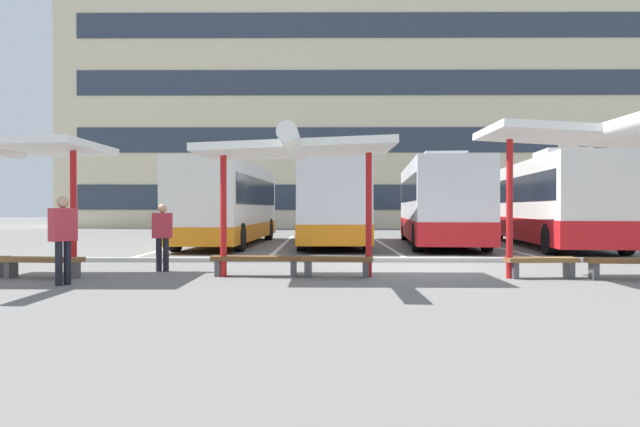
% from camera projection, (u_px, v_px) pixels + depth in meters
% --- Properties ---
extents(ground_plane, '(160.00, 160.00, 0.00)m').
position_uv_depth(ground_plane, '(422.00, 268.00, 14.84)').
color(ground_plane, slate).
extents(terminal_building, '(44.83, 13.40, 23.76)m').
position_uv_depth(terminal_building, '(354.00, 102.00, 49.76)').
color(terminal_building, beige).
rests_on(terminal_building, ground).
extents(coach_bus_0, '(2.94, 10.79, 3.62)m').
position_uv_depth(coach_bus_0, '(229.00, 204.00, 24.20)').
color(coach_bus_0, silver).
rests_on(coach_bus_0, ground).
extents(coach_bus_1, '(2.66, 10.38, 3.72)m').
position_uv_depth(coach_bus_1, '(332.00, 203.00, 24.28)').
color(coach_bus_1, silver).
rests_on(coach_bus_1, ground).
extents(coach_bus_2, '(3.49, 10.97, 3.62)m').
position_uv_depth(coach_bus_2, '(439.00, 204.00, 24.03)').
color(coach_bus_2, silver).
rests_on(coach_bus_2, ground).
extents(coach_bus_3, '(3.81, 12.04, 3.65)m').
position_uv_depth(coach_bus_3, '(550.00, 204.00, 23.27)').
color(coach_bus_3, silver).
rests_on(coach_bus_3, ground).
extents(lane_stripe_0, '(0.16, 14.00, 0.01)m').
position_uv_depth(lane_stripe_0, '(183.00, 244.00, 24.54)').
color(lane_stripe_0, white).
rests_on(lane_stripe_0, ground).
extents(lane_stripe_1, '(0.16, 14.00, 0.01)m').
position_uv_depth(lane_stripe_1, '(283.00, 244.00, 24.51)').
color(lane_stripe_1, white).
rests_on(lane_stripe_1, ground).
extents(lane_stripe_2, '(0.16, 14.00, 0.01)m').
position_uv_depth(lane_stripe_2, '(384.00, 244.00, 24.48)').
color(lane_stripe_2, white).
rests_on(lane_stripe_2, ground).
extents(lane_stripe_3, '(0.16, 14.00, 0.01)m').
position_uv_depth(lane_stripe_3, '(484.00, 244.00, 24.46)').
color(lane_stripe_3, white).
rests_on(lane_stripe_3, ground).
extents(lane_stripe_4, '(0.16, 14.00, 0.01)m').
position_uv_depth(lane_stripe_4, '(585.00, 244.00, 24.43)').
color(lane_stripe_4, white).
rests_on(lane_stripe_4, ground).
extents(bench_1, '(1.78, 0.59, 0.45)m').
position_uv_depth(bench_1, '(43.00, 262.00, 12.80)').
color(bench_1, brown).
rests_on(bench_1, ground).
extents(waiting_shelter_1, '(4.22, 4.62, 2.99)m').
position_uv_depth(waiting_shelter_1, '(295.00, 151.00, 12.74)').
color(waiting_shelter_1, red).
rests_on(waiting_shelter_1, ground).
extents(bench_2, '(1.99, 0.45, 0.45)m').
position_uv_depth(bench_2, '(256.00, 261.00, 13.14)').
color(bench_2, brown).
rests_on(bench_2, ground).
extents(bench_3, '(1.62, 0.63, 0.45)m').
position_uv_depth(bench_3, '(337.00, 262.00, 12.97)').
color(bench_3, brown).
rests_on(bench_3, ground).
extents(waiting_shelter_2, '(4.20, 4.39, 3.28)m').
position_uv_depth(waiting_shelter_2, '(589.00, 138.00, 12.44)').
color(waiting_shelter_2, red).
rests_on(waiting_shelter_2, ground).
extents(bench_4, '(1.56, 0.52, 0.45)m').
position_uv_depth(bench_4, '(541.00, 263.00, 12.76)').
color(bench_4, brown).
rests_on(bench_4, ground).
extents(bench_5, '(1.79, 0.57, 0.45)m').
position_uv_depth(bench_5, '(629.00, 264.00, 12.55)').
color(bench_5, brown).
rests_on(bench_5, ground).
extents(platform_kerb, '(44.00, 0.24, 0.12)m').
position_uv_depth(platform_kerb, '(412.00, 260.00, 16.56)').
color(platform_kerb, '#ADADA8').
rests_on(platform_kerb, ground).
extents(waiting_passenger_1, '(0.50, 0.30, 1.62)m').
position_uv_depth(waiting_passenger_1, '(162.00, 233.00, 14.10)').
color(waiting_passenger_1, black).
rests_on(waiting_passenger_1, ground).
extents(waiting_passenger_2, '(0.47, 0.54, 1.76)m').
position_uv_depth(waiting_passenger_2, '(63.00, 233.00, 11.61)').
color(waiting_passenger_2, black).
rests_on(waiting_passenger_2, ground).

